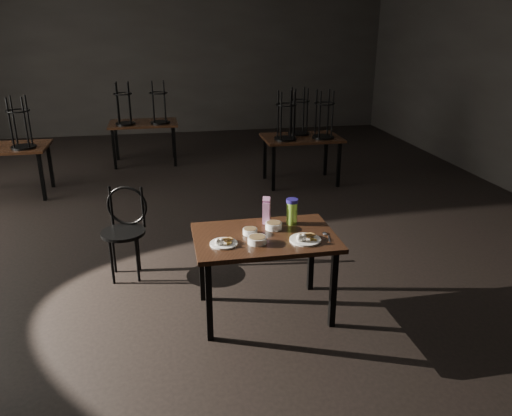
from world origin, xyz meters
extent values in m
plane|color=black|center=(0.00, 0.00, 0.00)|extent=(12.00, 12.00, 0.00)
cube|color=black|center=(0.00, 6.00, 1.60)|extent=(10.00, 0.04, 3.20)
cube|color=black|center=(0.62, -1.91, 0.73)|extent=(1.20, 0.80, 0.04)
cube|color=black|center=(0.10, -2.23, 0.35)|extent=(0.05, 0.05, 0.71)
cube|color=black|center=(1.14, -2.23, 0.35)|extent=(0.05, 0.05, 0.71)
cube|color=black|center=(0.10, -1.59, 0.35)|extent=(0.05, 0.05, 0.71)
cube|color=black|center=(1.14, -1.59, 0.35)|extent=(0.05, 0.05, 0.71)
cylinder|color=white|center=(0.25, -2.03, 0.76)|extent=(0.23, 0.23, 0.01)
cube|color=#AB813C|center=(0.26, -1.99, 0.80)|extent=(0.08, 0.08, 0.04)
cube|color=#AB813C|center=(0.29, -1.99, 0.80)|extent=(0.09, 0.09, 0.03)
ellipsoid|color=white|center=(0.20, -2.06, 0.79)|extent=(0.04, 0.04, 0.05)
ellipsoid|color=white|center=(0.23, -2.06, 0.79)|extent=(0.04, 0.04, 0.05)
cylinder|color=white|center=(0.93, -2.08, 0.76)|extent=(0.26, 0.26, 0.02)
cube|color=#AB813C|center=(0.93, -2.04, 0.81)|extent=(0.09, 0.09, 0.04)
cube|color=#AB813C|center=(0.96, -2.04, 0.81)|extent=(0.11, 0.11, 0.03)
ellipsoid|color=white|center=(0.86, -2.12, 0.80)|extent=(0.05, 0.05, 0.06)
ellipsoid|color=white|center=(0.90, -2.12, 0.80)|extent=(0.05, 0.05, 0.06)
cylinder|color=white|center=(0.50, -1.86, 0.77)|extent=(0.12, 0.12, 0.05)
cylinder|color=brown|center=(0.50, -1.86, 0.79)|extent=(0.11, 0.11, 0.01)
cylinder|color=white|center=(0.72, -1.79, 0.78)|extent=(0.15, 0.15, 0.06)
cylinder|color=brown|center=(0.72, -1.79, 0.80)|extent=(0.12, 0.12, 0.01)
cylinder|color=white|center=(0.53, -2.05, 0.78)|extent=(0.16, 0.16, 0.05)
cylinder|color=brown|center=(0.53, -2.05, 0.80)|extent=(0.13, 0.13, 0.01)
cube|color=#8D1970|center=(0.69, -1.66, 0.85)|extent=(0.08, 0.08, 0.20)
cube|color=#8D1970|center=(0.69, -1.66, 0.97)|extent=(0.08, 0.08, 0.06)
cylinder|color=#9BDF41|center=(0.91, -1.71, 0.85)|extent=(0.10, 0.10, 0.20)
cylinder|color=navy|center=(0.91, -1.71, 0.97)|extent=(0.11, 0.11, 0.03)
ellipsoid|color=silver|center=(1.13, -1.98, 0.76)|extent=(0.06, 0.07, 0.01)
cube|color=silver|center=(1.13, -2.09, 0.75)|extent=(0.04, 0.14, 0.00)
cylinder|color=black|center=(-0.62, -1.00, 0.49)|extent=(0.43, 0.43, 0.03)
torus|color=black|center=(-0.58, -0.82, 0.70)|extent=(0.41, 0.14, 0.42)
cylinder|color=black|center=(-0.50, -0.88, 0.24)|extent=(0.03, 0.03, 0.49)
cylinder|color=black|center=(-0.75, -0.88, 0.24)|extent=(0.03, 0.03, 0.49)
cylinder|color=black|center=(-0.75, -1.13, 0.24)|extent=(0.03, 0.03, 0.49)
cylinder|color=black|center=(-0.50, -1.13, 0.24)|extent=(0.03, 0.03, 0.49)
cube|color=black|center=(-2.43, 1.91, 0.73)|extent=(1.20, 0.80, 0.04)
cube|color=black|center=(-1.91, 1.59, 0.35)|extent=(0.05, 0.05, 0.71)
cube|color=black|center=(-1.91, 2.23, 0.35)|extent=(0.05, 0.05, 0.71)
cylinder|color=black|center=(-2.13, 1.76, 0.77)|extent=(0.34, 0.34, 0.03)
torus|color=black|center=(-2.13, 1.76, 1.27)|extent=(0.32, 0.32, 0.02)
cylinder|color=black|center=(-2.03, 1.86, 1.13)|extent=(0.03, 0.03, 0.70)
cylinder|color=black|center=(-2.23, 1.86, 1.13)|extent=(0.03, 0.03, 0.70)
cylinder|color=black|center=(-2.23, 1.66, 1.13)|extent=(0.03, 0.03, 0.70)
cylinder|color=black|center=(-2.03, 1.66, 1.13)|extent=(0.03, 0.03, 0.70)
cube|color=black|center=(1.97, 1.73, 0.73)|extent=(1.20, 0.80, 0.04)
cube|color=black|center=(1.45, 1.41, 0.35)|extent=(0.05, 0.05, 0.71)
cube|color=black|center=(2.49, 1.41, 0.35)|extent=(0.05, 0.05, 0.71)
cube|color=black|center=(1.45, 2.05, 0.35)|extent=(0.05, 0.05, 0.71)
cube|color=black|center=(2.49, 2.05, 0.35)|extent=(0.05, 0.05, 0.71)
cylinder|color=black|center=(1.67, 1.58, 0.77)|extent=(0.34, 0.34, 0.03)
torus|color=black|center=(1.67, 1.58, 1.27)|extent=(0.32, 0.32, 0.02)
cylinder|color=black|center=(1.77, 1.67, 1.13)|extent=(0.03, 0.03, 0.70)
cylinder|color=black|center=(1.57, 1.67, 1.13)|extent=(0.03, 0.03, 0.70)
cylinder|color=black|center=(1.57, 1.48, 1.13)|extent=(0.03, 0.03, 0.70)
cylinder|color=black|center=(1.77, 1.48, 1.13)|extent=(0.03, 0.03, 0.70)
cylinder|color=black|center=(2.27, 1.58, 0.77)|extent=(0.34, 0.34, 0.03)
torus|color=black|center=(2.27, 1.58, 1.27)|extent=(0.32, 0.32, 0.02)
cylinder|color=black|center=(2.37, 1.67, 1.13)|extent=(0.03, 0.03, 0.70)
cylinder|color=black|center=(2.17, 1.67, 1.13)|extent=(0.03, 0.03, 0.70)
cylinder|color=black|center=(2.17, 1.48, 1.13)|extent=(0.03, 0.03, 0.70)
cylinder|color=black|center=(2.37, 1.48, 1.13)|extent=(0.03, 0.03, 0.70)
cylinder|color=black|center=(1.97, 1.91, 0.77)|extent=(0.34, 0.34, 0.03)
torus|color=black|center=(1.97, 1.91, 1.27)|extent=(0.32, 0.32, 0.02)
cylinder|color=black|center=(2.07, 2.00, 1.13)|extent=(0.03, 0.03, 0.70)
cylinder|color=black|center=(1.87, 2.00, 1.13)|extent=(0.03, 0.03, 0.70)
cylinder|color=black|center=(1.87, 1.81, 1.13)|extent=(0.03, 0.03, 0.70)
cylinder|color=black|center=(2.07, 1.81, 1.13)|extent=(0.03, 0.03, 0.70)
cube|color=black|center=(-0.49, 3.40, 0.73)|extent=(1.20, 0.80, 0.04)
cube|color=black|center=(-1.01, 3.08, 0.35)|extent=(0.05, 0.05, 0.71)
cube|color=black|center=(0.03, 3.08, 0.35)|extent=(0.05, 0.05, 0.71)
cube|color=black|center=(-1.01, 3.72, 0.35)|extent=(0.05, 0.05, 0.71)
cube|color=black|center=(0.03, 3.72, 0.35)|extent=(0.05, 0.05, 0.71)
cylinder|color=black|center=(-0.79, 3.25, 0.77)|extent=(0.34, 0.34, 0.03)
torus|color=black|center=(-0.79, 3.25, 1.27)|extent=(0.32, 0.32, 0.02)
cylinder|color=black|center=(-0.70, 3.35, 1.13)|extent=(0.03, 0.03, 0.70)
cylinder|color=black|center=(-0.89, 3.35, 1.13)|extent=(0.03, 0.03, 0.70)
cylinder|color=black|center=(-0.89, 3.15, 1.13)|extent=(0.03, 0.03, 0.70)
cylinder|color=black|center=(-0.70, 3.15, 1.13)|extent=(0.03, 0.03, 0.70)
cylinder|color=black|center=(-0.19, 3.25, 0.77)|extent=(0.34, 0.34, 0.03)
torus|color=black|center=(-0.19, 3.25, 1.27)|extent=(0.32, 0.32, 0.02)
cylinder|color=black|center=(-0.10, 3.35, 1.13)|extent=(0.03, 0.03, 0.70)
cylinder|color=black|center=(-0.29, 3.35, 1.13)|extent=(0.03, 0.03, 0.70)
cylinder|color=black|center=(-0.29, 3.15, 1.13)|extent=(0.03, 0.03, 0.70)
cylinder|color=black|center=(-0.10, 3.15, 1.13)|extent=(0.03, 0.03, 0.70)
camera|label=1|loc=(-0.18, -5.70, 2.46)|focal=35.00mm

